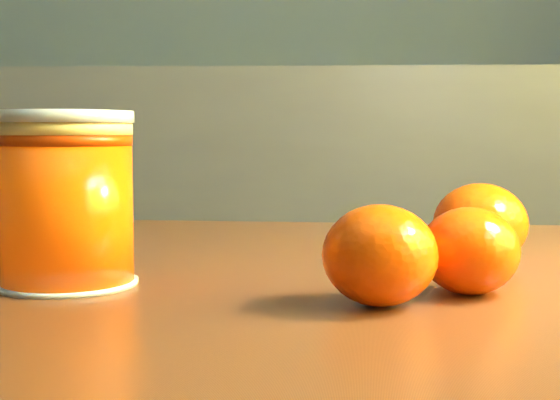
{
  "coord_description": "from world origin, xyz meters",
  "views": [
    {
      "loc": [
        0.76,
        -0.26,
        0.78
      ],
      "look_at": [
        0.74,
        0.23,
        0.74
      ],
      "focal_mm": 50.0,
      "sensor_mm": 36.0,
      "label": 1
    }
  ],
  "objects": [
    {
      "name": "juice_glass",
      "position": [
        0.61,
        0.22,
        0.74
      ],
      "size": [
        0.09,
        0.09,
        0.11
      ],
      "rotation": [
        0.0,
        0.0,
        0.08
      ],
      "color": "#FF4D05",
      "rests_on": "table"
    },
    {
      "name": "orange_front",
      "position": [
        0.86,
        0.21,
        0.71
      ],
      "size": [
        0.07,
        0.07,
        0.05
      ],
      "primitive_type": "ellipsoid",
      "rotation": [
        0.0,
        0.0,
        -0.19
      ],
      "color": "#FD4D05",
      "rests_on": "table"
    },
    {
      "name": "orange_back",
      "position": [
        0.89,
        0.31,
        0.71
      ],
      "size": [
        0.09,
        0.09,
        0.06
      ],
      "primitive_type": "ellipsoid",
      "rotation": [
        0.0,
        0.0,
        0.41
      ],
      "color": "#FD4D05",
      "rests_on": "table"
    },
    {
      "name": "orange_extra",
      "position": [
        0.8,
        0.17,
        0.71
      ],
      "size": [
        0.08,
        0.08,
        0.06
      ],
      "primitive_type": "ellipsoid",
      "rotation": [
        0.0,
        0.0,
        0.34
      ],
      "color": "#FD4D05",
      "rests_on": "table"
    }
  ]
}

